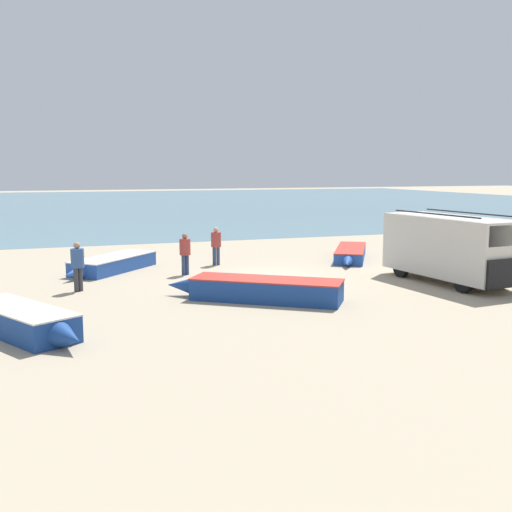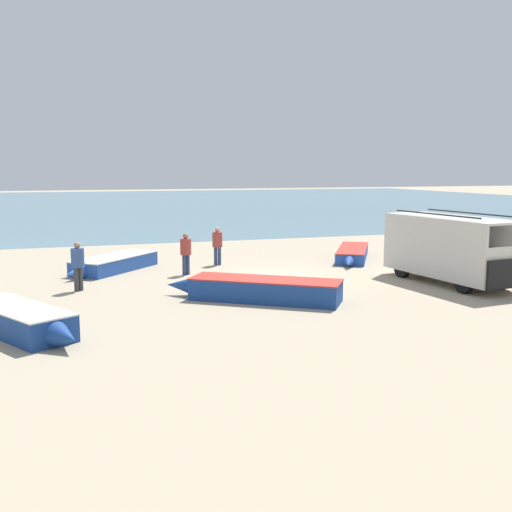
{
  "view_description": "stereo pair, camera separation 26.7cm",
  "coord_description": "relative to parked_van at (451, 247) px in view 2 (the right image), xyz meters",
  "views": [
    {
      "loc": [
        -7.45,
        -20.34,
        4.02
      ],
      "look_at": [
        -0.64,
        -0.74,
        1.0
      ],
      "focal_mm": 42.0,
      "sensor_mm": 36.0,
      "label": 1
    },
    {
      "loc": [
        -7.2,
        -20.43,
        4.02
      ],
      "look_at": [
        -0.64,
        -0.74,
        1.0
      ],
      "focal_mm": 42.0,
      "sensor_mm": 36.0,
      "label": 2
    }
  ],
  "objects": [
    {
      "name": "fisherman_1",
      "position": [
        -6.8,
        6.56,
        -0.34
      ],
      "size": [
        0.42,
        0.42,
        1.6
      ],
      "rotation": [
        0.0,
        0.0,
        4.3
      ],
      "color": "navy",
      "rests_on": "ground_plane"
    },
    {
      "name": "ground_plane",
      "position": [
        -5.96,
        2.75,
        -1.3
      ],
      "size": [
        200.0,
        200.0,
        0.0
      ],
      "primitive_type": "plane",
      "color": "tan"
    },
    {
      "name": "fisherman_2",
      "position": [
        -8.55,
        4.63,
        -0.34
      ],
      "size": [
        0.42,
        0.42,
        1.6
      ],
      "rotation": [
        0.0,
        0.0,
        5.07
      ],
      "color": "navy",
      "rests_on": "ground_plane"
    },
    {
      "name": "fisherman_0",
      "position": [
        -12.58,
        2.73,
        -0.31
      ],
      "size": [
        0.43,
        0.43,
        1.65
      ],
      "rotation": [
        0.0,
        0.0,
        2.1
      ],
      "color": "#38383D",
      "rests_on": "ground_plane"
    },
    {
      "name": "fishing_rowboat_0",
      "position": [
        -14.11,
        -2.35,
        -0.96
      ],
      "size": [
        3.02,
        4.36,
        0.68
      ],
      "rotation": [
        0.0,
        0.0,
        5.23
      ],
      "color": "navy",
      "rests_on": "ground_plane"
    },
    {
      "name": "fishing_rowboat_2",
      "position": [
        -11.15,
        6.38,
        -1.0
      ],
      "size": [
        3.99,
        4.29,
        0.59
      ],
      "rotation": [
        0.0,
        0.0,
        3.98
      ],
      "color": "#234CA3",
      "rests_on": "ground_plane"
    },
    {
      "name": "fishing_rowboat_3",
      "position": [
        -7.37,
        -0.52,
        -0.95
      ],
      "size": [
        5.18,
        4.03,
        0.69
      ],
      "rotation": [
        0.0,
        0.0,
        2.53
      ],
      "color": "navy",
      "rests_on": "ground_plane"
    },
    {
      "name": "sea_water",
      "position": [
        -5.96,
        54.75,
        -1.29
      ],
      "size": [
        120.0,
        80.0,
        0.01
      ],
      "primitive_type": "cube",
      "color": "slate",
      "rests_on": "ground_plane"
    },
    {
      "name": "parked_van",
      "position": [
        0.0,
        0.0,
        0.0
      ],
      "size": [
        2.43,
        5.41,
        2.5
      ],
      "rotation": [
        0.0,
        0.0,
        4.82
      ],
      "color": "beige",
      "rests_on": "ground_plane"
    },
    {
      "name": "fishing_rowboat_1",
      "position": [
        -0.65,
        6.16,
        -1.04
      ],
      "size": [
        3.5,
        5.07,
        0.51
      ],
      "rotation": [
        0.0,
        0.0,
        4.17
      ],
      "color": "#234CA3",
      "rests_on": "ground_plane"
    }
  ]
}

